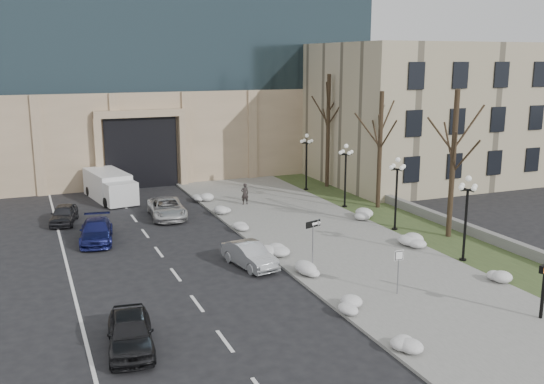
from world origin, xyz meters
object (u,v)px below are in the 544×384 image
(car_a, at_px, (130,332))
(box_truck, at_px, (110,187))
(car_c, at_px, (96,231))
(keep_sign, at_px, (399,263))
(lamppost_c, at_px, (346,167))
(lamppost_d, at_px, (307,154))
(lamppost_b, at_px, (397,184))
(lamppost_a, at_px, (467,207))
(car_e, at_px, (64,214))
(pedestrian, at_px, (245,194))
(car_d, at_px, (167,208))
(car_b, at_px, (250,255))
(one_way_sign, at_px, (316,229))
(traffic_signal, at_px, (544,279))

(car_a, height_order, box_truck, box_truck)
(box_truck, bearing_deg, car_c, -111.45)
(keep_sign, distance_m, lamppost_c, 16.87)
(keep_sign, relative_size, lamppost_c, 0.47)
(car_a, distance_m, car_c, 14.70)
(lamppost_d, bearing_deg, lamppost_b, -90.00)
(car_a, xyz_separation_m, box_truck, (2.82, 25.73, 0.33))
(car_a, xyz_separation_m, lamppost_d, (18.29, 22.79, 2.37))
(lamppost_a, distance_m, lamppost_d, 19.50)
(car_e, height_order, lamppost_d, lamppost_d)
(pedestrian, bearing_deg, lamppost_b, 124.13)
(lamppost_a, relative_size, lamppost_c, 1.00)
(lamppost_d, bearing_deg, pedestrian, -155.16)
(car_d, xyz_separation_m, keep_sign, (6.63, -18.01, 0.95))
(car_b, height_order, lamppost_d, lamppost_d)
(car_c, height_order, car_d, car_d)
(car_a, height_order, car_e, car_a)
(car_e, relative_size, box_truck, 0.53)
(one_way_sign, relative_size, keep_sign, 1.26)
(keep_sign, bearing_deg, box_truck, 112.25)
(car_e, height_order, one_way_sign, one_way_sign)
(lamppost_a, bearing_deg, box_truck, 124.57)
(car_d, height_order, keep_sign, keep_sign)
(lamppost_b, xyz_separation_m, lamppost_c, (0.00, 6.50, 0.00))
(car_e, distance_m, lamppost_d, 19.68)
(car_d, distance_m, one_way_sign, 14.54)
(lamppost_b, bearing_deg, car_e, 152.62)
(pedestrian, relative_size, box_truck, 0.23)
(lamppost_a, relative_size, lamppost_b, 1.00)
(box_truck, height_order, lamppost_a, lamppost_a)
(one_way_sign, xyz_separation_m, lamppost_b, (8.11, 4.90, 0.78))
(pedestrian, distance_m, one_way_sign, 15.04)
(car_d, xyz_separation_m, lamppost_b, (12.63, -8.82, 2.40))
(box_truck, distance_m, one_way_sign, 22.13)
(pedestrian, relative_size, lamppost_b, 0.34)
(car_e, distance_m, box_truck, 7.08)
(car_b, distance_m, lamppost_b, 11.51)
(lamppost_c, bearing_deg, car_a, -138.30)
(car_c, distance_m, lamppost_c, 18.03)
(car_e, distance_m, traffic_signal, 29.42)
(pedestrian, relative_size, traffic_signal, 0.43)
(lamppost_b, bearing_deg, lamppost_d, 90.00)
(lamppost_b, distance_m, lamppost_c, 6.50)
(lamppost_d, bearing_deg, car_c, -155.53)
(car_d, distance_m, pedestrian, 6.24)
(car_a, height_order, traffic_signal, traffic_signal)
(box_truck, distance_m, lamppost_b, 22.30)
(car_b, relative_size, lamppost_a, 0.82)
(car_c, height_order, traffic_signal, traffic_signal)
(car_e, xyz_separation_m, pedestrian, (12.79, -0.01, 0.29))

